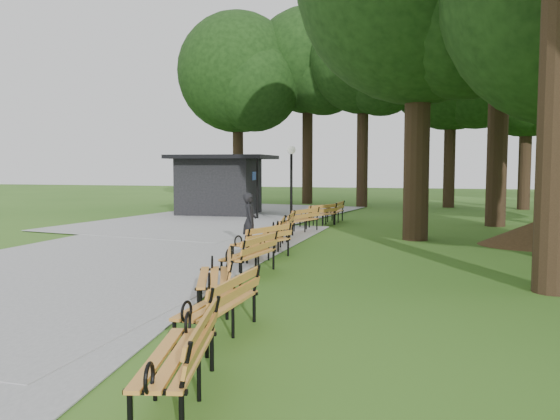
% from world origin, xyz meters
% --- Properties ---
extents(ground, '(100.00, 100.00, 0.00)m').
position_xyz_m(ground, '(0.00, 0.00, 0.00)').
color(ground, '#31601B').
rests_on(ground, ground).
extents(path, '(12.00, 38.00, 0.06)m').
position_xyz_m(path, '(-4.00, 3.00, 0.03)').
color(path, gray).
rests_on(path, ground).
extents(person, '(0.55, 0.67, 1.57)m').
position_xyz_m(person, '(-1.07, 4.96, 0.79)').
color(person, black).
rests_on(person, ground).
extents(kiosk, '(4.68, 4.12, 2.83)m').
position_xyz_m(kiosk, '(-5.78, 15.12, 1.41)').
color(kiosk, black).
rests_on(kiosk, ground).
extents(lamp_post, '(0.32, 0.32, 3.09)m').
position_xyz_m(lamp_post, '(-1.20, 10.65, 2.23)').
color(lamp_post, black).
rests_on(lamp_post, ground).
extents(dirt_mound, '(2.58, 2.58, 0.69)m').
position_xyz_m(dirt_mound, '(6.78, 7.56, 0.35)').
color(dirt_mound, '#47301C').
rests_on(dirt_mound, ground).
extents(bench_0, '(1.03, 1.99, 0.88)m').
position_xyz_m(bench_0, '(1.32, -5.02, 0.44)').
color(bench_0, orange).
rests_on(bench_0, ground).
extents(bench_1, '(0.75, 1.93, 0.88)m').
position_xyz_m(bench_1, '(0.97, -2.94, 0.44)').
color(bench_1, orange).
rests_on(bench_1, ground).
extents(bench_2, '(1.24, 2.00, 0.88)m').
position_xyz_m(bench_2, '(0.24, -1.20, 0.44)').
color(bench_2, orange).
rests_on(bench_2, ground).
extents(bench_3, '(0.90, 1.97, 0.88)m').
position_xyz_m(bench_3, '(0.08, 1.28, 0.44)').
color(bench_3, orange).
rests_on(bench_3, ground).
extents(bench_4, '(1.32, 2.00, 0.88)m').
position_xyz_m(bench_4, '(-0.22, 3.27, 0.44)').
color(bench_4, orange).
rests_on(bench_4, ground).
extents(bench_5, '(0.96, 1.98, 0.88)m').
position_xyz_m(bench_5, '(-0.43, 5.07, 0.44)').
color(bench_5, orange).
rests_on(bench_5, ground).
extents(bench_6, '(0.86, 1.96, 0.88)m').
position_xyz_m(bench_6, '(-0.61, 6.99, 0.44)').
color(bench_6, orange).
rests_on(bench_6, ground).
extents(bench_7, '(1.24, 2.00, 0.88)m').
position_xyz_m(bench_7, '(-0.49, 8.88, 0.44)').
color(bench_7, orange).
rests_on(bench_7, ground).
extents(bench_8, '(1.42, 1.99, 0.88)m').
position_xyz_m(bench_8, '(-0.28, 11.18, 0.44)').
color(bench_8, orange).
rests_on(bench_8, ground).
extents(bench_9, '(0.76, 1.94, 0.88)m').
position_xyz_m(bench_9, '(0.06, 12.74, 0.44)').
color(bench_9, orange).
rests_on(bench_9, ground).
extents(tree_backdrop, '(36.08, 9.23, 16.60)m').
position_xyz_m(tree_backdrop, '(7.01, 22.90, 8.30)').
color(tree_backdrop, black).
rests_on(tree_backdrop, ground).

